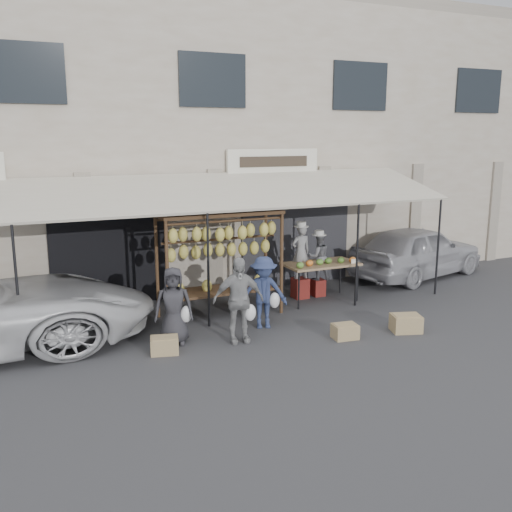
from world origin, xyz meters
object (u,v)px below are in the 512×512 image
at_px(banana_rack, 221,243).
at_px(customer_left, 174,306).
at_px(vendor_right, 319,257).
at_px(customer_right, 264,292).
at_px(crate_far, 164,345).
at_px(sedan, 417,251).
at_px(crate_near_b, 406,323).
at_px(produce_table, 322,265).
at_px(customer_mid, 238,300).
at_px(crate_near_a, 345,331).
at_px(vendor_left, 301,252).

xyz_separation_m(banana_rack, customer_left, (-1.38, -1.19, -0.85)).
relative_size(vendor_right, customer_right, 0.77).
bearing_deg(crate_far, sedan, 18.74).
distance_m(crate_near_b, sedan, 4.67).
relative_size(banana_rack, vendor_right, 2.34).
xyz_separation_m(produce_table, sedan, (3.55, 0.96, -0.16)).
relative_size(customer_left, customer_right, 0.99).
height_order(customer_mid, sedan, customer_mid).
bearing_deg(crate_near_b, banana_rack, 140.60).
xyz_separation_m(crate_near_a, crate_far, (-3.32, 0.67, 0.01)).
distance_m(vendor_right, customer_mid, 3.60).
bearing_deg(vendor_right, crate_far, 35.78).
xyz_separation_m(customer_left, customer_mid, (1.11, -0.40, 0.09)).
bearing_deg(banana_rack, vendor_right, 10.73).
bearing_deg(produce_table, crate_near_a, -110.09).
bearing_deg(crate_near_a, customer_left, 160.45).
distance_m(customer_left, customer_right, 1.88).
bearing_deg(crate_far, customer_left, 53.21).
relative_size(vendor_left, sedan, 0.30).
bearing_deg(crate_far, customer_right, 13.80).
relative_size(vendor_left, crate_near_a, 2.76).
xyz_separation_m(vendor_right, crate_near_a, (-1.02, -2.76, -0.82)).
distance_m(customer_mid, crate_near_a, 2.13).
height_order(customer_left, crate_far, customer_left).
height_order(banana_rack, customer_right, banana_rack).
distance_m(vendor_right, sedan, 3.44).
xyz_separation_m(banana_rack, crate_near_b, (2.94, -2.42, -1.41)).
relative_size(vendor_right, customer_mid, 0.69).
distance_m(vendor_left, crate_near_b, 3.17).
xyz_separation_m(customer_left, crate_far, (-0.30, -0.40, -0.58)).
height_order(crate_near_a, crate_near_b, crate_near_b).
bearing_deg(customer_mid, vendor_left, 50.72).
bearing_deg(customer_right, crate_far, -148.70).
height_order(produce_table, customer_mid, customer_mid).
bearing_deg(banana_rack, vendor_left, 13.26).
bearing_deg(customer_right, vendor_right, 53.26).
relative_size(vendor_left, crate_near_b, 2.28).
bearing_deg(produce_table, vendor_right, 68.92).
height_order(customer_mid, crate_far, customer_mid).
height_order(banana_rack, vendor_right, banana_rack).
height_order(vendor_left, crate_far, vendor_left).
distance_m(vendor_left, vendor_right, 0.50).
bearing_deg(crate_near_a, produce_table, 69.91).
relative_size(vendor_right, sedan, 0.27).
bearing_deg(banana_rack, sedan, 9.70).
bearing_deg(crate_near_b, crate_near_a, 173.06).
relative_size(customer_left, sedan, 0.35).
xyz_separation_m(produce_table, customer_left, (-3.87, -1.26, -0.15)).
height_order(crate_near_b, sedan, sedan).
height_order(vendor_left, customer_right, vendor_left).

